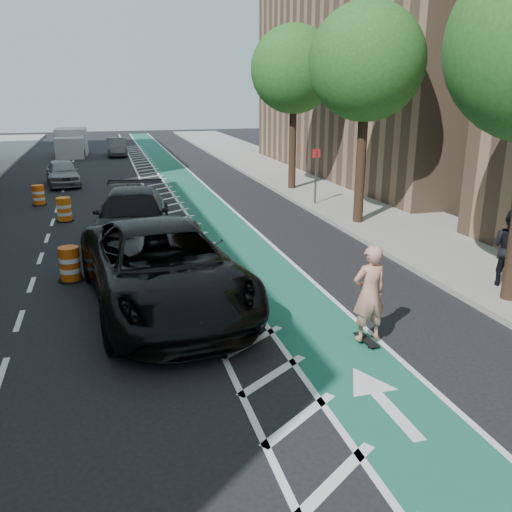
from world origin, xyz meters
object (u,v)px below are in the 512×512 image
object	(u,v)px
suv_near	(163,267)
suv_far	(132,217)
skateboarder	(369,293)
barrel_a	(70,265)

from	to	relation	value
suv_near	suv_far	size ratio (longest dim) A/B	1.18
suv_far	skateboarder	bearing A→B (deg)	-59.72
skateboarder	suv_near	world-z (taller)	skateboarder
suv_near	barrel_a	size ratio (longest dim) A/B	7.48
skateboarder	barrel_a	bearing A→B (deg)	-47.10
skateboarder	barrel_a	world-z (taller)	skateboarder
suv_near	suv_far	distance (m)	5.99
suv_far	barrel_a	distance (m)	3.99
skateboarder	barrel_a	distance (m)	8.12
suv_far	suv_near	bearing A→B (deg)	-80.51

